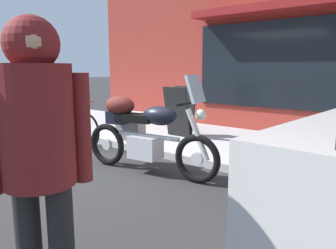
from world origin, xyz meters
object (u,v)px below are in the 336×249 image
object	(u,v)px
touring_motorcycle	(142,130)
sandwich_board_sign	(180,111)
parked_bicycle	(66,126)
pedestrian_walking	(38,142)

from	to	relation	value
touring_motorcycle	sandwich_board_sign	world-z (taller)	touring_motorcycle
parked_bicycle	sandwich_board_sign	world-z (taller)	sandwich_board_sign
pedestrian_walking	touring_motorcycle	bearing A→B (deg)	123.21
parked_bicycle	sandwich_board_sign	size ratio (longest dim) A/B	1.77
parked_bicycle	pedestrian_walking	distance (m)	4.78
parked_bicycle	sandwich_board_sign	distance (m)	2.24
parked_bicycle	touring_motorcycle	bearing A→B (deg)	-6.31
touring_motorcycle	pedestrian_walking	xyz separation A→B (m)	(1.61, -2.46, 0.49)
touring_motorcycle	sandwich_board_sign	xyz separation A→B (m)	(-0.75, 1.88, 0.02)
parked_bicycle	sandwich_board_sign	bearing A→B (deg)	47.10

